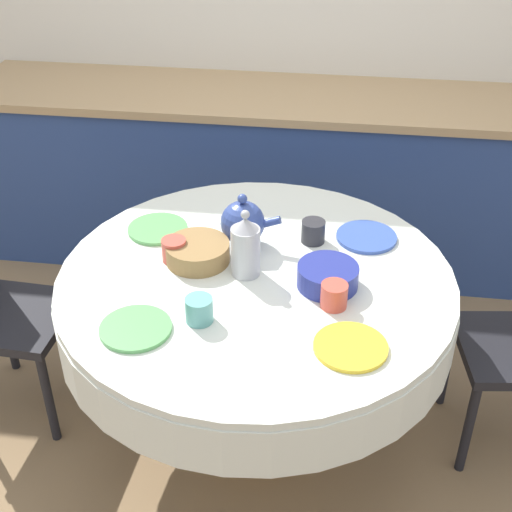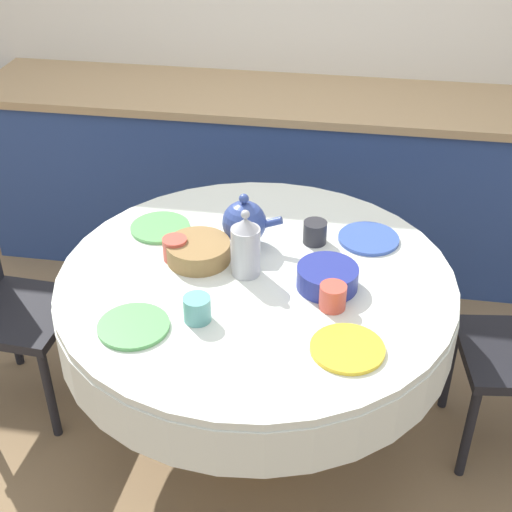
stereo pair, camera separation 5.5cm
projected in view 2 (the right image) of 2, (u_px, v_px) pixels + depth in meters
ground_plane at (256, 432)px, 2.88m from camera, size 12.00×12.00×0.00m
kitchen_counter at (297, 178)px, 3.73m from camera, size 3.24×0.64×0.92m
dining_table at (256, 304)px, 2.51m from camera, size 1.38×1.38×0.78m
plate_near_left at (134, 326)px, 2.21m from camera, size 0.22×0.22×0.01m
cup_near_left at (197, 309)px, 2.22m from camera, size 0.09×0.09×0.08m
plate_near_right at (347, 349)px, 2.12m from camera, size 0.22×0.22×0.01m
cup_near_right at (333, 297)px, 2.27m from camera, size 0.09×0.09×0.08m
plate_far_left at (160, 227)px, 2.70m from camera, size 0.22×0.22×0.01m
cup_far_left at (175, 249)px, 2.51m from camera, size 0.09×0.09×0.08m
plate_far_right at (369, 239)px, 2.63m from camera, size 0.22×0.22×0.01m
cup_far_right at (315, 232)px, 2.60m from camera, size 0.09×0.09×0.08m
coffee_carafe at (246, 247)px, 2.40m from camera, size 0.10×0.10×0.25m
teapot at (245, 223)px, 2.56m from camera, size 0.22×0.16×0.21m
bread_basket at (198, 251)px, 2.51m from camera, size 0.23×0.23×0.07m
fruit_bowl at (327, 277)px, 2.37m from camera, size 0.21×0.21×0.08m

